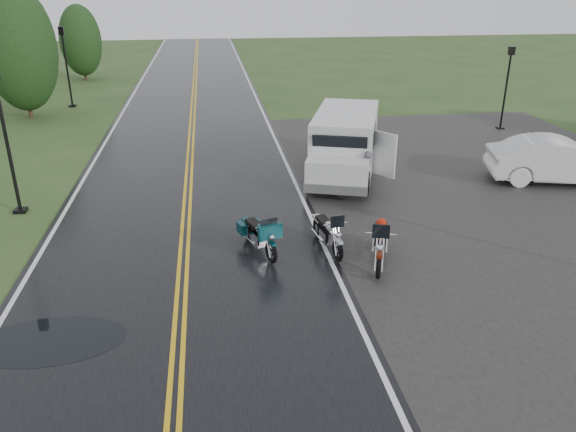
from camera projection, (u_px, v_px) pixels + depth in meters
The scene contains 14 objects.
ground at pixel (181, 295), 13.09m from camera, with size 120.00×120.00×0.00m, color #2D471E.
road at pixel (190, 164), 22.19m from camera, with size 8.00×100.00×0.04m, color black.
parking_pad at pixel (514, 195), 19.07m from camera, with size 14.00×24.00×0.03m, color black.
motorcycle_red at pixel (379, 255), 13.49m from camera, with size 0.83×2.29×1.35m, color #591C0A, non-canonical shape.
motorcycle_teal at pixel (271, 244), 14.25m from camera, with size 0.74×2.03×1.20m, color #043036, non-canonical shape.
motorcycle_silver at pixel (338, 242), 14.34m from camera, with size 0.74×2.05×1.21m, color #B6BABE, non-canonical shape.
van_white at pixel (312, 159), 18.98m from camera, with size 2.26×6.02×2.37m, color silver, non-canonical shape.
person_at_van at pixel (366, 174), 18.78m from camera, with size 0.56×0.37×1.54m, color #545359.
sedan_white at pixel (558, 161), 19.99m from camera, with size 1.69×4.86×1.60m, color silver.
lamp_post_near_left at pixel (7, 142), 16.85m from camera, with size 0.39×0.39×4.55m, color black, non-canonical shape.
lamp_post_far_left at pixel (67, 67), 31.34m from camera, with size 0.38×0.38×4.44m, color black, non-canonical shape.
lamp_post_far_right at pixel (506, 88), 26.67m from camera, with size 0.34×0.34×3.94m, color black, non-canonical shape.
tree_left_mid at pixel (21, 62), 28.52m from camera, with size 3.68×3.68×5.75m, color #1E3D19, non-canonical shape.
tree_left_far at pixel (82, 48), 39.75m from camera, with size 2.88×2.88×4.43m, color #1E3D19, non-canonical shape.
Camera 1 is at (0.87, -11.56, 6.83)m, focal length 35.00 mm.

